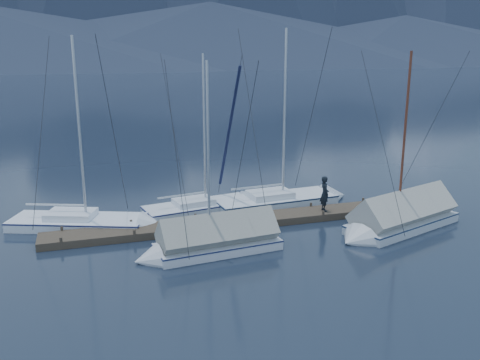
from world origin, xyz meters
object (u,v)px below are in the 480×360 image
sailboat_covered_near (396,221)px  sailboat_open_mid (214,206)px  sailboat_open_left (97,224)px  sailboat_covered_far (207,243)px  sailboat_open_right (291,200)px  person (325,194)px

sailboat_covered_near → sailboat_open_mid: bearing=142.2°
sailboat_open_left → sailboat_covered_far: bearing=-47.4°
sailboat_open_left → sailboat_open_mid: 6.02m
sailboat_open_mid → sailboat_covered_near: size_ratio=0.97×
sailboat_open_right → sailboat_covered_far: 8.09m
sailboat_open_mid → sailboat_covered_near: sailboat_covered_near is taller
sailboat_open_left → sailboat_open_right: (10.17, 0.88, 0.01)m
sailboat_open_left → sailboat_open_right: 10.21m
sailboat_open_left → person: size_ratio=5.45×
sailboat_open_left → sailboat_covered_near: (13.11, -4.42, 0.28)m
sailboat_open_mid → sailboat_open_right: (4.27, -0.29, 0.02)m
sailboat_covered_near → sailboat_open_left: bearing=161.4°
sailboat_open_left → person: 10.98m
sailboat_open_mid → person: (4.88, -2.94, 1.06)m
sailboat_open_left → sailboat_covered_near: size_ratio=1.07×
sailboat_open_mid → sailboat_covered_near: 9.12m
sailboat_open_left → sailboat_covered_far: 6.14m
sailboat_open_right → person: size_ratio=5.72×
sailboat_open_left → person: sailboat_open_left is taller
sailboat_covered_near → sailboat_covered_far: sailboat_covered_near is taller
sailboat_open_left → sailboat_covered_far: size_ratio=1.13×
sailboat_open_mid → sailboat_covered_far: size_ratio=1.03×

